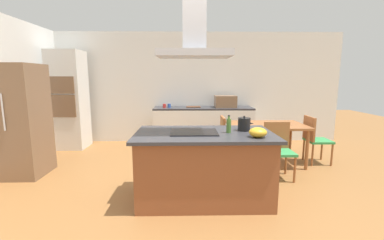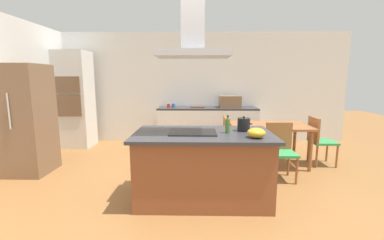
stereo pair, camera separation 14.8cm
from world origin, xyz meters
The scene contains 19 objects.
ground centered at (0.00, 1.50, 0.00)m, with size 16.00×16.00×0.00m, color #936033.
wall_back centered at (0.00, 3.25, 1.35)m, with size 7.20×0.10×2.70m, color white.
kitchen_island centered at (0.00, 0.00, 0.45)m, with size 1.78×1.01×0.90m.
cooktop centered at (-0.13, 0.00, 0.91)m, with size 0.60×0.44×0.01m, color black.
tea_kettle centered at (0.54, 0.12, 0.99)m, with size 0.22×0.17×0.20m.
olive_oil_bottle centered at (0.31, -0.01, 1.00)m, with size 0.06×0.06×0.23m.
mixing_bowl centered at (0.62, -0.27, 0.96)m, with size 0.21×0.21×0.12m, color gold.
back_counter centered at (0.17, 2.88, 0.45)m, with size 2.36×0.62×0.90m.
countertop_microwave centered at (0.70, 2.88, 1.04)m, with size 0.50×0.38×0.28m, color brown.
coffee_mug_red centered at (-0.75, 2.83, 0.95)m, with size 0.08×0.08×0.09m, color red.
coffee_mug_blue centered at (-0.64, 2.87, 0.95)m, with size 0.08×0.08×0.09m, color #2D56B2.
cutting_board centered at (-0.06, 2.93, 0.91)m, with size 0.34×0.24×0.02m, color #59331E.
wall_oven_stack centered at (-2.90, 2.65, 1.10)m, with size 0.70×0.66×2.20m.
refrigerator centered at (-2.98, 0.93, 0.91)m, with size 0.80×0.73×1.82m.
dining_table centered at (1.25, 1.42, 0.67)m, with size 1.40×0.90×0.75m.
chair_at_left_end centered at (0.33, 1.42, 0.51)m, with size 0.42×0.42×0.89m.
chair_at_right_end centered at (2.17, 1.42, 0.51)m, with size 0.42×0.42×0.89m.
chair_facing_island centered at (1.25, 0.75, 0.51)m, with size 0.42×0.42×0.89m.
range_hood centered at (-0.13, 0.00, 2.10)m, with size 0.90×0.55×0.78m.
Camera 1 is at (-0.23, -3.25, 1.60)m, focal length 24.10 mm.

